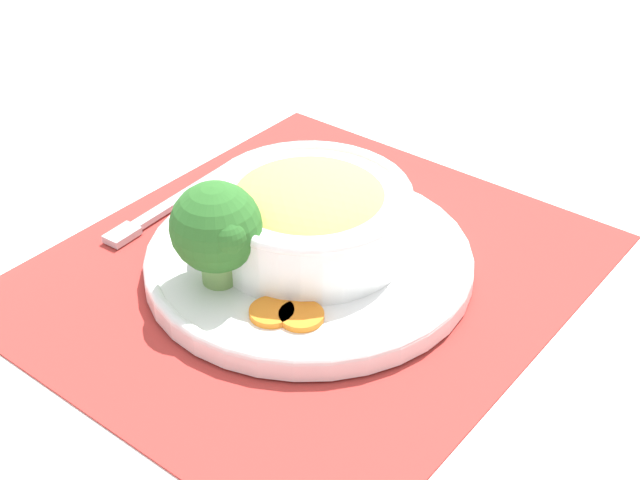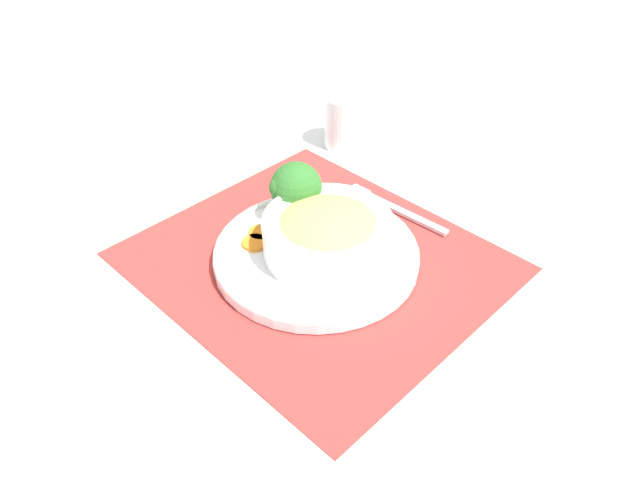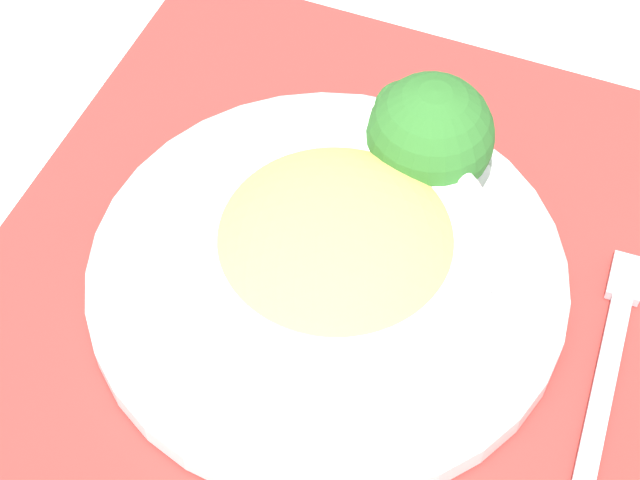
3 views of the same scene
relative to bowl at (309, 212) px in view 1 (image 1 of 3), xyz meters
The scene contains 8 objects.
ground_plane 0.06m from the bowl, 126.19° to the left, with size 4.00×4.00×0.00m, color white.
placemat 0.05m from the bowl, 126.19° to the left, with size 0.42×0.48×0.00m.
plate 0.04m from the bowl, 126.19° to the left, with size 0.29×0.29×0.02m.
bowl is the anchor object (origin of this frame).
broccoli_floret 0.09m from the bowl, 73.67° to the left, with size 0.08×0.08×0.09m.
carrot_slice_near 0.11m from the bowl, 111.29° to the left, with size 0.04×0.04×0.01m.
carrot_slice_middle 0.11m from the bowl, 124.69° to the left, with size 0.04×0.04×0.01m.
fork 0.17m from the bowl, ahead, with size 0.02×0.18×0.01m.
Camera 1 is at (-0.40, 0.50, 0.47)m, focal length 50.00 mm.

